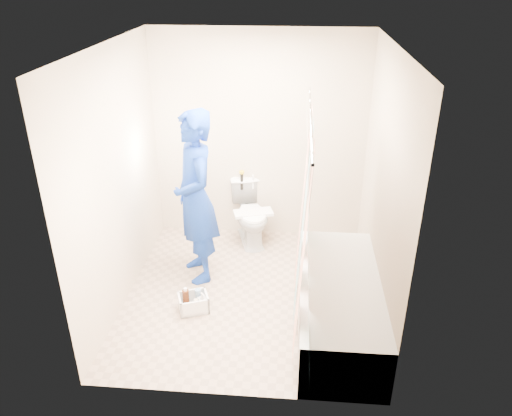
# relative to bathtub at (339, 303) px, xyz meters

# --- Properties ---
(floor) EXTENTS (2.60, 2.60, 0.00)m
(floor) POSITION_rel_bathtub_xyz_m (-0.85, 0.43, -0.27)
(floor) COLOR tan
(floor) RESTS_ON ground
(ceiling) EXTENTS (2.40, 2.60, 0.02)m
(ceiling) POSITION_rel_bathtub_xyz_m (-0.85, 0.43, 2.13)
(ceiling) COLOR white
(ceiling) RESTS_ON wall_back
(wall_back) EXTENTS (2.40, 0.02, 2.40)m
(wall_back) POSITION_rel_bathtub_xyz_m (-0.85, 1.73, 0.93)
(wall_back) COLOR beige
(wall_back) RESTS_ON ground
(wall_front) EXTENTS (2.40, 0.02, 2.40)m
(wall_front) POSITION_rel_bathtub_xyz_m (-0.85, -0.88, 0.93)
(wall_front) COLOR beige
(wall_front) RESTS_ON ground
(wall_left) EXTENTS (0.02, 2.60, 2.40)m
(wall_left) POSITION_rel_bathtub_xyz_m (-2.05, 0.43, 0.93)
(wall_left) COLOR beige
(wall_left) RESTS_ON ground
(wall_right) EXTENTS (0.02, 2.60, 2.40)m
(wall_right) POSITION_rel_bathtub_xyz_m (0.35, 0.43, 0.93)
(wall_right) COLOR beige
(wall_right) RESTS_ON ground
(bathtub) EXTENTS (0.70, 1.75, 0.50)m
(bathtub) POSITION_rel_bathtub_xyz_m (0.00, 0.00, 0.00)
(bathtub) COLOR white
(bathtub) RESTS_ON ground
(curtain_rod) EXTENTS (0.02, 1.90, 0.02)m
(curtain_rod) POSITION_rel_bathtub_xyz_m (-0.33, 0.00, 1.68)
(curtain_rod) COLOR silver
(curtain_rod) RESTS_ON wall_back
(shower_curtain) EXTENTS (0.06, 1.75, 1.80)m
(shower_curtain) POSITION_rel_bathtub_xyz_m (-0.33, 0.00, 0.75)
(shower_curtain) COLOR white
(shower_curtain) RESTS_ON curtain_rod
(toilet) EXTENTS (0.58, 0.79, 0.72)m
(toilet) POSITION_rel_bathtub_xyz_m (-0.92, 1.51, 0.09)
(toilet) COLOR white
(toilet) RESTS_ON ground
(tank_lid) EXTENTS (0.48, 0.31, 0.03)m
(tank_lid) POSITION_rel_bathtub_xyz_m (-0.89, 1.39, 0.15)
(tank_lid) COLOR white
(tank_lid) RESTS_ON toilet
(tank_internals) EXTENTS (0.17, 0.08, 0.23)m
(tank_internals) POSITION_rel_bathtub_xyz_m (-1.01, 1.68, 0.44)
(tank_internals) COLOR black
(tank_internals) RESTS_ON toilet
(plumber) EXTENTS (0.67, 0.77, 1.78)m
(plumber) POSITION_rel_bathtub_xyz_m (-1.40, 0.74, 0.62)
(plumber) COLOR navy
(plumber) RESTS_ON ground
(cleaning_caddy) EXTENTS (0.33, 0.30, 0.21)m
(cleaning_caddy) POSITION_rel_bathtub_xyz_m (-1.34, 0.14, -0.19)
(cleaning_caddy) COLOR white
(cleaning_caddy) RESTS_ON ground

